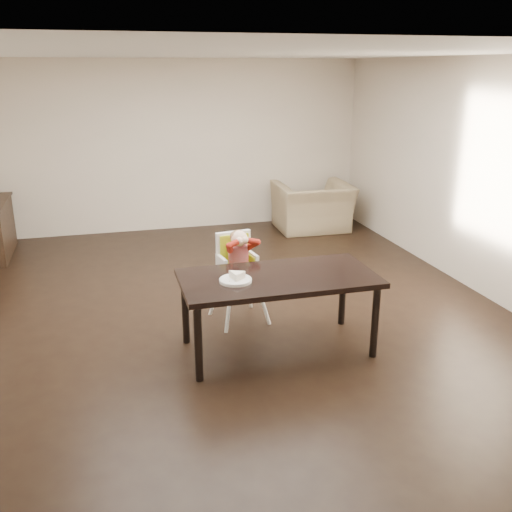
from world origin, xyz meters
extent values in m
plane|color=black|center=(0.00, 0.00, 0.00)|extent=(7.00, 7.00, 0.00)
cube|color=beige|center=(0.00, 3.50, 1.35)|extent=(6.00, 0.02, 2.70)
cube|color=beige|center=(0.00, -3.50, 1.35)|extent=(6.00, 0.02, 2.70)
cube|color=beige|center=(3.00, 0.00, 1.35)|extent=(0.02, 7.00, 2.70)
cube|color=white|center=(0.00, 0.00, 2.70)|extent=(6.00, 7.00, 0.02)
cube|color=black|center=(0.25, -1.07, 0.72)|extent=(1.80, 0.90, 0.05)
cylinder|color=black|center=(-0.57, -1.44, 0.35)|extent=(0.07, 0.07, 0.70)
cylinder|color=black|center=(1.07, -1.44, 0.35)|extent=(0.07, 0.07, 0.70)
cylinder|color=black|center=(-0.57, -0.70, 0.35)|extent=(0.07, 0.07, 0.70)
cylinder|color=black|center=(1.07, -0.70, 0.35)|extent=(0.07, 0.07, 0.70)
cylinder|color=white|center=(-0.11, -0.53, 0.26)|extent=(0.04, 0.04, 0.53)
cylinder|color=white|center=(0.27, -0.47, 0.26)|extent=(0.04, 0.04, 0.53)
cylinder|color=white|center=(-0.16, -0.15, 0.26)|extent=(0.04, 0.04, 0.53)
cylinder|color=white|center=(0.21, -0.10, 0.26)|extent=(0.04, 0.04, 0.53)
cube|color=white|center=(0.05, -0.31, 0.53)|extent=(0.42, 0.39, 0.05)
cube|color=#B9CD1A|center=(0.05, -0.31, 0.56)|extent=(0.34, 0.32, 0.03)
cube|color=white|center=(0.03, -0.17, 0.74)|extent=(0.38, 0.10, 0.40)
cube|color=#B9CD1A|center=(0.03, -0.20, 0.73)|extent=(0.32, 0.07, 0.36)
cube|color=black|center=(-0.02, -0.28, 0.73)|extent=(0.05, 0.17, 0.02)
cube|color=black|center=(0.11, -0.26, 0.73)|extent=(0.05, 0.17, 0.02)
cylinder|color=red|center=(0.05, -0.31, 0.70)|extent=(0.25, 0.25, 0.25)
sphere|color=beige|center=(0.05, -0.33, 0.91)|extent=(0.19, 0.19, 0.17)
ellipsoid|color=brown|center=(0.05, -0.31, 0.93)|extent=(0.20, 0.19, 0.13)
sphere|color=beige|center=(0.04, -0.43, 0.91)|extent=(0.09, 0.09, 0.08)
sphere|color=beige|center=(0.10, -0.42, 0.91)|extent=(0.09, 0.09, 0.08)
cylinder|color=white|center=(-0.17, -1.11, 0.76)|extent=(0.36, 0.36, 0.02)
torus|color=white|center=(-0.17, -1.11, 0.77)|extent=(0.36, 0.36, 0.01)
imported|color=#9B8862|center=(2.05, 2.80, 0.52)|extent=(1.20, 0.80, 1.03)
camera|label=1|loc=(-1.24, -5.75, 2.58)|focal=40.00mm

